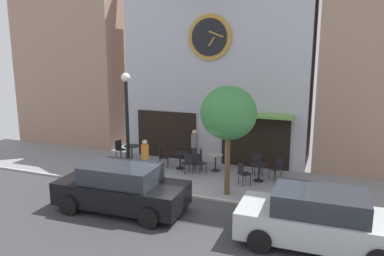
{
  "coord_description": "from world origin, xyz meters",
  "views": [
    {
      "loc": [
        4.9,
        -11.8,
        5.19
      ],
      "look_at": [
        -0.58,
        2.22,
        2.07
      ],
      "focal_mm": 34.85,
      "sensor_mm": 36.0,
      "label": 1
    }
  ],
  "objects_px": {
    "cafe_chair_corner": "(243,172)",
    "cafe_chair_mid_row": "(162,156)",
    "cafe_chair_facing_wall": "(188,162)",
    "cafe_table_near_door": "(180,157)",
    "cafe_chair_facing_street": "(257,163)",
    "street_tree": "(228,114)",
    "pedestrian_grey": "(194,147)",
    "parked_car_silver": "(319,219)",
    "cafe_chair_right_end": "(120,148)",
    "cafe_chair_under_awning": "(199,162)",
    "cafe_table_center_left": "(132,150)",
    "cafe_chair_by_entrance": "(277,167)",
    "cafe_chair_curbside": "(199,158)",
    "street_lamp": "(127,126)",
    "cafe_table_rightmost": "(216,160)",
    "pedestrian_orange": "(145,159)",
    "parked_car_black": "(122,188)",
    "cafe_table_center": "(259,169)"
  },
  "relations": [
    {
      "from": "cafe_chair_facing_wall",
      "to": "parked_car_black",
      "type": "xyz_separation_m",
      "value": [
        -0.66,
        -4.22,
        0.23
      ]
    },
    {
      "from": "street_tree",
      "to": "cafe_table_near_door",
      "type": "bearing_deg",
      "value": 142.17
    },
    {
      "from": "street_tree",
      "to": "cafe_table_rightmost",
      "type": "xyz_separation_m",
      "value": [
        -1.23,
        2.44,
        -2.51
      ]
    },
    {
      "from": "cafe_table_rightmost",
      "to": "pedestrian_grey",
      "type": "xyz_separation_m",
      "value": [
        -1.17,
        0.47,
        0.36
      ]
    },
    {
      "from": "cafe_chair_by_entrance",
      "to": "parked_car_black",
      "type": "height_order",
      "value": "parked_car_black"
    },
    {
      "from": "cafe_chair_facing_street",
      "to": "cafe_chair_under_awning",
      "type": "bearing_deg",
      "value": -161.43
    },
    {
      "from": "cafe_chair_right_end",
      "to": "pedestrian_orange",
      "type": "relative_size",
      "value": 0.54
    },
    {
      "from": "cafe_chair_curbside",
      "to": "pedestrian_grey",
      "type": "xyz_separation_m",
      "value": [
        -0.39,
        0.51,
        0.33
      ]
    },
    {
      "from": "parked_car_black",
      "to": "parked_car_silver",
      "type": "relative_size",
      "value": 1.01
    },
    {
      "from": "cafe_chair_mid_row",
      "to": "cafe_chair_by_entrance",
      "type": "relative_size",
      "value": 1.0
    },
    {
      "from": "cafe_chair_under_awning",
      "to": "cafe_chair_facing_street",
      "type": "distance_m",
      "value": 2.46
    },
    {
      "from": "street_lamp",
      "to": "street_tree",
      "type": "relative_size",
      "value": 1.09
    },
    {
      "from": "cafe_chair_by_entrance",
      "to": "cafe_chair_facing_wall",
      "type": "bearing_deg",
      "value": -169.18
    },
    {
      "from": "cafe_chair_right_end",
      "to": "pedestrian_grey",
      "type": "distance_m",
      "value": 3.85
    },
    {
      "from": "cafe_table_center_left",
      "to": "cafe_chair_curbside",
      "type": "distance_m",
      "value": 3.41
    },
    {
      "from": "cafe_table_center_left",
      "to": "cafe_chair_mid_row",
      "type": "xyz_separation_m",
      "value": [
        1.75,
        -0.28,
        -0.02
      ]
    },
    {
      "from": "cafe_chair_right_end",
      "to": "cafe_table_near_door",
      "type": "bearing_deg",
      "value": -7.29
    },
    {
      "from": "pedestrian_grey",
      "to": "cafe_table_center",
      "type": "bearing_deg",
      "value": -18.55
    },
    {
      "from": "cafe_chair_by_entrance",
      "to": "cafe_chair_facing_street",
      "type": "bearing_deg",
      "value": 161.35
    },
    {
      "from": "cafe_chair_facing_street",
      "to": "street_tree",
      "type": "bearing_deg",
      "value": -102.41
    },
    {
      "from": "parked_car_silver",
      "to": "cafe_chair_under_awning",
      "type": "bearing_deg",
      "value": 138.36
    },
    {
      "from": "street_tree",
      "to": "cafe_chair_curbside",
      "type": "relative_size",
      "value": 4.45
    },
    {
      "from": "street_lamp",
      "to": "parked_car_black",
      "type": "height_order",
      "value": "street_lamp"
    },
    {
      "from": "pedestrian_grey",
      "to": "parked_car_silver",
      "type": "bearing_deg",
      "value": -44.35
    },
    {
      "from": "cafe_table_center_left",
      "to": "cafe_chair_by_entrance",
      "type": "bearing_deg",
      "value": -0.64
    },
    {
      "from": "street_tree",
      "to": "cafe_chair_mid_row",
      "type": "bearing_deg",
      "value": 149.93
    },
    {
      "from": "cafe_table_near_door",
      "to": "cafe_chair_by_entrance",
      "type": "bearing_deg",
      "value": 2.03
    },
    {
      "from": "cafe_chair_corner",
      "to": "cafe_chair_mid_row",
      "type": "height_order",
      "value": "same"
    },
    {
      "from": "cafe_chair_facing_wall",
      "to": "cafe_chair_curbside",
      "type": "distance_m",
      "value": 0.8
    },
    {
      "from": "cafe_chair_facing_wall",
      "to": "parked_car_black",
      "type": "height_order",
      "value": "parked_car_black"
    },
    {
      "from": "cafe_chair_facing_wall",
      "to": "cafe_table_near_door",
      "type": "bearing_deg",
      "value": 137.25
    },
    {
      "from": "cafe_chair_facing_wall",
      "to": "cafe_chair_curbside",
      "type": "xyz_separation_m",
      "value": [
        0.2,
        0.77,
        0.0
      ]
    },
    {
      "from": "cafe_chair_facing_street",
      "to": "cafe_table_rightmost",
      "type": "bearing_deg",
      "value": -174.27
    },
    {
      "from": "cafe_chair_curbside",
      "to": "parked_car_silver",
      "type": "relative_size",
      "value": 0.21
    },
    {
      "from": "cafe_chair_by_entrance",
      "to": "cafe_chair_under_awning",
      "type": "distance_m",
      "value": 3.25
    },
    {
      "from": "cafe_table_center",
      "to": "cafe_chair_facing_wall",
      "type": "height_order",
      "value": "cafe_chair_facing_wall"
    },
    {
      "from": "pedestrian_grey",
      "to": "parked_car_silver",
      "type": "height_order",
      "value": "pedestrian_grey"
    },
    {
      "from": "cafe_chair_corner",
      "to": "parked_car_silver",
      "type": "xyz_separation_m",
      "value": [
        3.01,
        -3.83,
        0.23
      ]
    },
    {
      "from": "cafe_chair_facing_wall",
      "to": "cafe_chair_right_end",
      "type": "height_order",
      "value": "same"
    },
    {
      "from": "cafe_table_center_left",
      "to": "cafe_table_near_door",
      "type": "xyz_separation_m",
      "value": [
        2.61,
        -0.23,
        -0.03
      ]
    },
    {
      "from": "cafe_table_near_door",
      "to": "cafe_chair_facing_wall",
      "type": "relative_size",
      "value": 0.81
    },
    {
      "from": "cafe_table_near_door",
      "to": "cafe_table_center",
      "type": "distance_m",
      "value": 3.63
    },
    {
      "from": "cafe_table_center_left",
      "to": "parked_car_black",
      "type": "xyz_separation_m",
      "value": [
        2.55,
        -5.0,
        0.22
      ]
    },
    {
      "from": "cafe_chair_facing_wall",
      "to": "pedestrian_grey",
      "type": "bearing_deg",
      "value": 98.36
    },
    {
      "from": "cafe_chair_under_awning",
      "to": "cafe_chair_right_end",
      "type": "bearing_deg",
      "value": 170.12
    },
    {
      "from": "cafe_table_near_door",
      "to": "cafe_chair_facing_street",
      "type": "relative_size",
      "value": 0.81
    },
    {
      "from": "street_lamp",
      "to": "cafe_chair_mid_row",
      "type": "distance_m",
      "value": 2.62
    },
    {
      "from": "cafe_chair_by_entrance",
      "to": "cafe_table_center",
      "type": "bearing_deg",
      "value": -142.14
    },
    {
      "from": "cafe_chair_by_entrance",
      "to": "cafe_chair_curbside",
      "type": "height_order",
      "value": "same"
    },
    {
      "from": "street_lamp",
      "to": "cafe_table_rightmost",
      "type": "relative_size",
      "value": 5.8
    }
  ]
}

